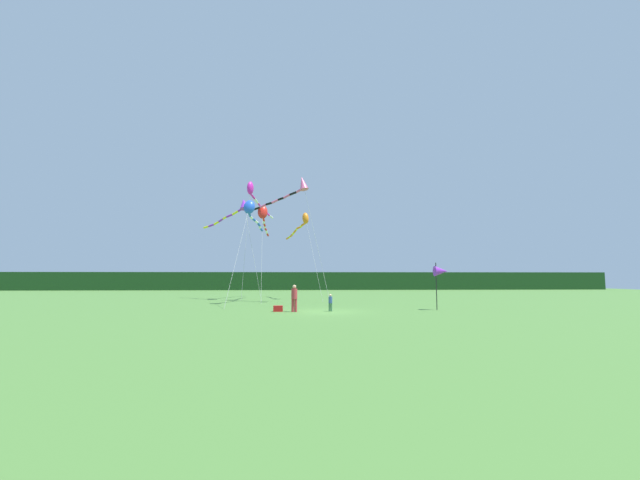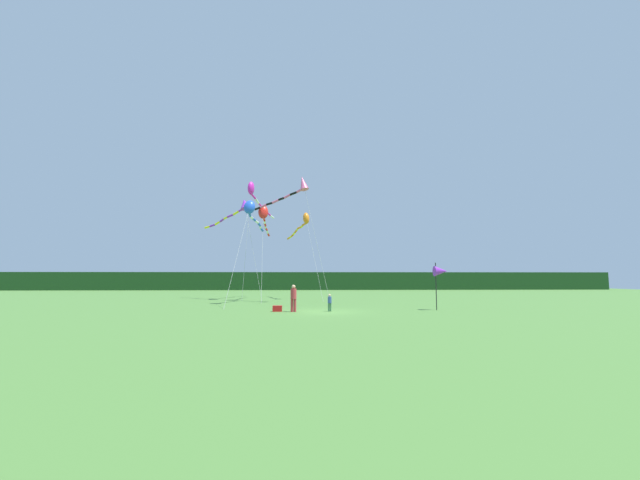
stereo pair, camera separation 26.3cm
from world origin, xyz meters
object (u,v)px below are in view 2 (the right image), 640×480
kite_orange (303,223)px  kite_rainbow (297,187)px  person_adult (293,297)px  banner_flag_pole (441,272)px  kite_purple (240,207)px  kite_magenta (254,194)px  kite_red (264,215)px  kite_blue (251,210)px  cooler_box (277,309)px  person_child (330,302)px

kite_orange → kite_rainbow: kite_rainbow is taller
person_adult → banner_flag_pole: size_ratio=0.54×
kite_orange → kite_rainbow: (-0.57, -5.13, 2.47)m
kite_orange → kite_purple: 6.46m
kite_magenta → kite_red: bearing=-61.6°
kite_orange → kite_blue: 8.40m
kite_orange → kite_magenta: kite_magenta is taller
kite_purple → person_adult: bearing=-68.0°
person_adult → cooler_box: person_adult is taller
cooler_box → kite_magenta: (-3.33, 14.65, 10.59)m
kite_red → person_adult: bearing=-76.1°
banner_flag_pole → kite_orange: size_ratio=0.35×
person_child → kite_rainbow: 13.53m
banner_flag_pole → kite_rainbow: kite_rainbow is taller
banner_flag_pole → kite_blue: (-13.67, 6.56, 5.23)m
kite_red → kite_magenta: bearing=118.4°
kite_orange → kite_blue: (-4.43, -7.14, 0.05)m
person_adult → kite_blue: 10.85m
kite_red → person_child: bearing=-66.3°
kite_rainbow → kite_red: bearing=135.6°
person_adult → kite_magenta: 18.44m
person_child → kite_orange: bearing=96.6°
kite_purple → kite_blue: bearing=-73.7°
person_child → kite_rainbow: (-2.22, 9.25, 9.62)m
cooler_box → kite_purple: bearing=108.7°
person_child → kite_purple: (-7.90, 13.47, 8.50)m
cooler_box → banner_flag_pole: banner_flag_pole is taller
kite_orange → kite_blue: size_ratio=0.99×
cooler_box → kite_blue: 10.83m
person_child → kite_red: kite_red is taller
kite_orange → kite_blue: bearing=-121.8°
person_child → kite_blue: bearing=130.0°
cooler_box → kite_purple: kite_purple is taller
cooler_box → banner_flag_pole: size_ratio=0.19×
cooler_box → kite_red: (-2.11, 12.39, 8.01)m
person_adult → kite_rainbow: size_ratio=0.15×
person_adult → person_child: person_adult is taller
kite_red → kite_purple: size_ratio=0.92×
cooler_box → kite_red: bearing=99.7°
cooler_box → kite_blue: size_ratio=0.07×
person_child → kite_red: (-5.47, 12.44, 7.59)m
kite_rainbow → kite_orange: bearing=83.7°
kite_rainbow → person_child: bearing=-76.5°
kite_magenta → banner_flag_pole: bearing=-44.5°
cooler_box → kite_magenta: size_ratio=0.05×
person_child → kite_magenta: size_ratio=0.09×
kite_magenta → kite_red: size_ratio=1.29×
person_adult → kite_purple: size_ratio=0.17×
person_adult → person_child: 2.37m
person_adult → kite_red: (-3.15, 12.72, 7.25)m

